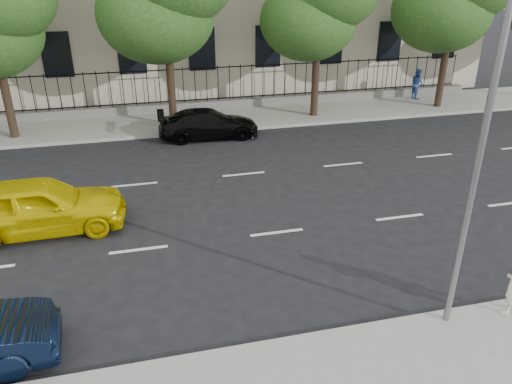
# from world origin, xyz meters

# --- Properties ---
(ground) EXTENTS (120.00, 120.00, 0.00)m
(ground) POSITION_xyz_m (0.00, 0.00, 0.00)
(ground) COLOR black
(ground) RESTS_ON ground
(far_sidewalk) EXTENTS (60.00, 4.00, 0.15)m
(far_sidewalk) POSITION_xyz_m (0.00, 14.00, 0.07)
(far_sidewalk) COLOR gray
(far_sidewalk) RESTS_ON ground
(lane_markings) EXTENTS (49.60, 4.62, 0.01)m
(lane_markings) POSITION_xyz_m (0.00, 4.75, 0.01)
(lane_markings) COLOR silver
(lane_markings) RESTS_ON ground
(iron_fence) EXTENTS (30.00, 0.50, 2.20)m
(iron_fence) POSITION_xyz_m (0.00, 15.70, 0.65)
(iron_fence) COLOR slate
(iron_fence) RESTS_ON far_sidewalk
(street_light) EXTENTS (0.25, 3.32, 8.05)m
(street_light) POSITION_xyz_m (2.50, -1.77, 5.15)
(street_light) COLOR slate
(street_light) RESTS_ON near_sidewalk
(yellow_taxi) EXTENTS (4.91, 2.07, 1.66)m
(yellow_taxi) POSITION_xyz_m (-6.70, 4.28, 0.83)
(yellow_taxi) COLOR #DCC203
(yellow_taxi) RESTS_ON ground
(black_sedan) EXTENTS (4.50, 1.97, 1.29)m
(black_sedan) POSITION_xyz_m (-0.60, 11.48, 0.64)
(black_sedan) COLOR black
(black_sedan) RESTS_ON ground
(pedestrian_far) EXTENTS (0.65, 0.83, 1.65)m
(pedestrian_far) POSITION_xyz_m (11.68, 14.92, 0.98)
(pedestrian_far) COLOR #2D4C8F
(pedestrian_far) RESTS_ON far_sidewalk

